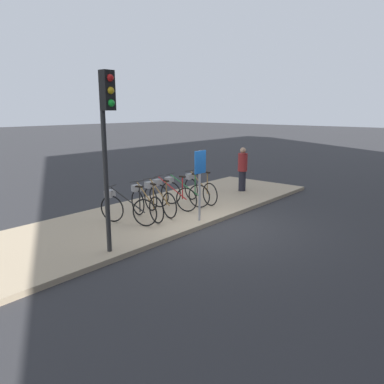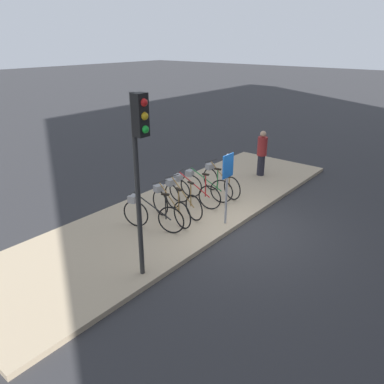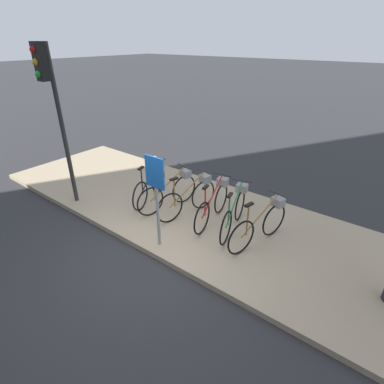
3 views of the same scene
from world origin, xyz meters
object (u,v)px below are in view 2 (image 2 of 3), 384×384
at_px(parked_bicycle_0, 150,213).
at_px(parked_bicycle_4, 203,185).
at_px(parked_bicycle_5, 219,180).
at_px(parked_bicycle_3, 192,190).
at_px(sign_post, 227,177).
at_px(pedestrian, 262,152).
at_px(parked_bicycle_1, 169,204).
at_px(parked_bicycle_2, 181,198).
at_px(traffic_light, 139,152).

relative_size(parked_bicycle_0, parked_bicycle_4, 0.98).
bearing_deg(parked_bicycle_5, parked_bicycle_3, 174.79).
xyz_separation_m(parked_bicycle_0, sign_post, (1.48, -1.31, 0.84)).
xyz_separation_m(parked_bicycle_3, sign_post, (-0.35, -1.44, 0.84)).
distance_m(parked_bicycle_0, sign_post, 2.15).
relative_size(parked_bicycle_4, pedestrian, 1.05).
xyz_separation_m(parked_bicycle_1, parked_bicycle_2, (0.55, 0.06, 0.00)).
bearing_deg(sign_post, parked_bicycle_5, 40.23).
bearing_deg(parked_bicycle_1, traffic_light, -148.39).
height_order(parked_bicycle_2, traffic_light, traffic_light).
bearing_deg(parked_bicycle_4, parked_bicycle_1, -175.09).
bearing_deg(parked_bicycle_5, parked_bicycle_0, -179.73).
relative_size(parked_bicycle_2, sign_post, 0.89).
xyz_separation_m(parked_bicycle_4, traffic_light, (-3.87, -1.48, 2.18)).
xyz_separation_m(parked_bicycle_2, parked_bicycle_5, (1.82, -0.01, 0.00)).
xyz_separation_m(parked_bicycle_1, sign_post, (0.80, -1.29, 0.84)).
height_order(parked_bicycle_5, traffic_light, traffic_light).
distance_m(parked_bicycle_3, parked_bicycle_5, 1.23).
distance_m(parked_bicycle_1, pedestrian, 4.75).
height_order(parked_bicycle_3, parked_bicycle_5, same).
height_order(parked_bicycle_0, parked_bicycle_2, same).
relative_size(parked_bicycle_5, pedestrian, 1.05).
bearing_deg(parked_bicycle_1, parked_bicycle_2, 5.71).
xyz_separation_m(parked_bicycle_0, parked_bicycle_3, (1.83, 0.13, 0.00)).
relative_size(parked_bicycle_4, traffic_light, 0.46).
xyz_separation_m(parked_bicycle_2, traffic_light, (-2.72, -1.39, 2.18)).
relative_size(parked_bicycle_2, parked_bicycle_3, 0.99).
height_order(pedestrian, traffic_light, traffic_light).
bearing_deg(parked_bicycle_0, sign_post, -41.52).
height_order(parked_bicycle_3, traffic_light, traffic_light).
bearing_deg(traffic_light, parked_bicycle_1, 31.61).
bearing_deg(pedestrian, traffic_light, -169.87).
height_order(traffic_light, sign_post, traffic_light).
bearing_deg(parked_bicycle_0, parked_bicycle_5, 0.27).
bearing_deg(parked_bicycle_0, pedestrian, -1.36).
relative_size(parked_bicycle_1, parked_bicycle_3, 0.99).
distance_m(parked_bicycle_5, traffic_light, 5.22).
bearing_deg(pedestrian, parked_bicycle_4, 175.33).
distance_m(parked_bicycle_0, parked_bicycle_2, 1.23).
distance_m(parked_bicycle_1, traffic_light, 3.35).
bearing_deg(parked_bicycle_5, parked_bicycle_4, 171.25).
height_order(parked_bicycle_4, sign_post, sign_post).
height_order(parked_bicycle_4, parked_bicycle_5, same).
bearing_deg(traffic_light, sign_post, 0.92).
height_order(parked_bicycle_1, sign_post, sign_post).
bearing_deg(parked_bicycle_5, parked_bicycle_2, 179.57).
distance_m(parked_bicycle_4, pedestrian, 3.07).
relative_size(parked_bicycle_0, sign_post, 0.87).
bearing_deg(parked_bicycle_2, parked_bicycle_3, 9.27).
bearing_deg(sign_post, parked_bicycle_2, 100.59).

